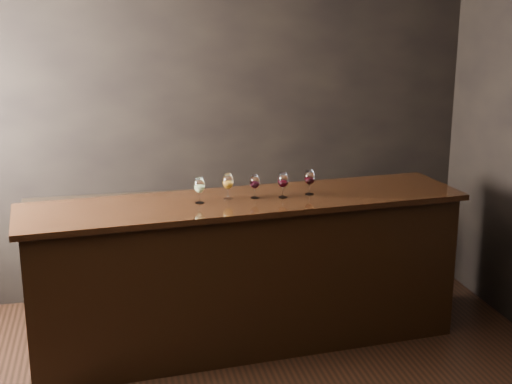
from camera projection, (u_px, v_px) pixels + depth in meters
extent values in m
cube|color=black|center=(184.00, 138.00, 6.13)|extent=(5.00, 0.02, 2.80)
cube|color=black|center=(246.00, 275.00, 5.34)|extent=(3.20, 0.96, 1.10)
cube|color=black|center=(246.00, 202.00, 5.19)|extent=(3.31, 1.04, 0.04)
cube|color=black|center=(183.00, 249.00, 6.15)|extent=(2.63, 0.40, 0.95)
cylinder|color=white|center=(200.00, 203.00, 5.09)|extent=(0.07, 0.07, 0.00)
cylinder|color=white|center=(200.00, 198.00, 5.08)|extent=(0.01, 0.01, 0.07)
ellipsoid|color=white|center=(199.00, 185.00, 5.05)|extent=(0.08, 0.08, 0.11)
cylinder|color=white|center=(199.00, 179.00, 5.04)|extent=(0.06, 0.06, 0.01)
ellipsoid|color=#D3D97D|center=(199.00, 188.00, 5.06)|extent=(0.06, 0.06, 0.05)
cylinder|color=white|center=(228.00, 199.00, 5.19)|extent=(0.07, 0.07, 0.00)
cylinder|color=white|center=(228.00, 194.00, 5.18)|extent=(0.01, 0.01, 0.07)
ellipsoid|color=white|center=(228.00, 181.00, 5.16)|extent=(0.08, 0.08, 0.11)
cylinder|color=white|center=(228.00, 175.00, 5.15)|extent=(0.06, 0.06, 0.01)
ellipsoid|color=#B66C15|center=(228.00, 184.00, 5.16)|extent=(0.06, 0.06, 0.05)
cylinder|color=white|center=(255.00, 198.00, 5.22)|extent=(0.06, 0.06, 0.00)
cylinder|color=white|center=(255.00, 193.00, 5.21)|extent=(0.01, 0.01, 0.07)
ellipsoid|color=white|center=(255.00, 182.00, 5.19)|extent=(0.07, 0.07, 0.10)
cylinder|color=white|center=(255.00, 176.00, 5.18)|extent=(0.05, 0.05, 0.01)
ellipsoid|color=black|center=(255.00, 184.00, 5.19)|extent=(0.06, 0.06, 0.05)
cylinder|color=white|center=(283.00, 197.00, 5.23)|extent=(0.07, 0.07, 0.00)
cylinder|color=white|center=(283.00, 192.00, 5.22)|extent=(0.01, 0.01, 0.07)
ellipsoid|color=white|center=(283.00, 180.00, 5.20)|extent=(0.08, 0.08, 0.11)
cylinder|color=white|center=(283.00, 174.00, 5.19)|extent=(0.06, 0.06, 0.01)
ellipsoid|color=black|center=(283.00, 183.00, 5.20)|extent=(0.06, 0.06, 0.05)
cylinder|color=white|center=(309.00, 194.00, 5.31)|extent=(0.07, 0.07, 0.00)
cylinder|color=white|center=(309.00, 189.00, 5.30)|extent=(0.01, 0.01, 0.07)
ellipsoid|color=white|center=(310.00, 178.00, 5.28)|extent=(0.08, 0.08, 0.11)
cylinder|color=white|center=(310.00, 171.00, 5.27)|extent=(0.06, 0.06, 0.01)
ellipsoid|color=black|center=(310.00, 180.00, 5.29)|extent=(0.06, 0.06, 0.05)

